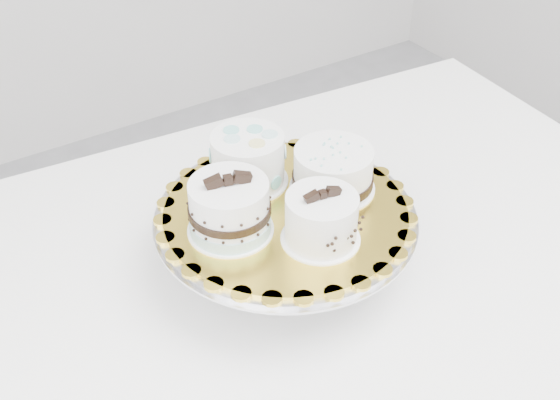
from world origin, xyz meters
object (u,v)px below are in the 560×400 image
cake_swirl (321,220)px  cake_banded (230,210)px  cake_board (286,211)px  table (304,285)px  cake_ribbon (334,171)px  cake_stand (285,230)px  cake_dots (248,159)px

cake_swirl → cake_banded: 0.13m
cake_board → table: bearing=7.2°
cake_swirl → cake_ribbon: (0.09, 0.09, -0.00)m
table → cake_stand: size_ratio=3.53×
table → cake_swirl: (-0.04, -0.09, 0.21)m
cake_banded → cake_dots: 0.12m
cake_board → cake_swirl: (0.00, -0.08, 0.04)m
cake_dots → cake_ribbon: size_ratio=0.88×
cake_banded → cake_dots: cake_banded is taller
table → cake_board: cake_board is taller
cake_board → cake_banded: size_ratio=2.64×
cake_dots → cake_banded: bearing=-130.6°
cake_swirl → cake_ribbon: bearing=54.5°
cake_stand → cake_ribbon: size_ratio=2.57×
cake_stand → cake_board: bearing=26.6°
cake_board → cake_dots: bearing=95.8°
cake_board → cake_banded: bearing=178.2°
cake_banded → cake_board: bearing=13.5°
table → cake_ribbon: 0.22m
cake_board → cake_banded: cake_banded is taller
cake_stand → cake_banded: 0.12m
cake_board → cake_banded: 0.10m
table → cake_ribbon: (0.05, 0.00, 0.21)m
cake_board → cake_swirl: 0.09m
cake_swirl → cake_stand: bearing=101.9°
cake_banded → cake_stand: bearing=13.5°
cake_stand → cake_banded: (-0.09, 0.00, 0.08)m
table → cake_dots: cake_dots is taller
cake_banded → cake_ribbon: size_ratio=0.89×
cake_swirl → cake_dots: 0.17m
cake_stand → cake_swirl: size_ratio=3.44×
table → cake_dots: 0.24m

